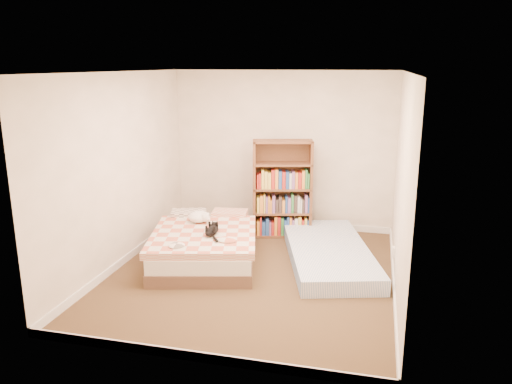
% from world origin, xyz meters
% --- Properties ---
extents(room, '(3.51, 4.01, 2.51)m').
position_xyz_m(room, '(0.00, 0.00, 1.20)').
color(room, '#412D1C').
rests_on(room, ground).
extents(bed, '(1.68, 2.09, 0.49)m').
position_xyz_m(bed, '(-0.73, 0.32, 0.22)').
color(bed, brown).
rests_on(bed, room).
extents(bookshelf, '(0.97, 0.51, 1.49)m').
position_xyz_m(bookshelf, '(0.09, 1.55, 0.55)').
color(bookshelf, '#5A2F1F').
rests_on(bookshelf, room).
extents(floor_mattress, '(1.61, 2.48, 0.21)m').
position_xyz_m(floor_mattress, '(0.90, 0.68, 0.10)').
color(floor_mattress, '#7B9DCE').
rests_on(floor_mattress, room).
extents(black_cat, '(0.20, 0.55, 0.13)m').
position_xyz_m(black_cat, '(-0.56, 0.13, 0.50)').
color(black_cat, black).
rests_on(black_cat, bed).
extents(white_dog, '(0.37, 0.39, 0.15)m').
position_xyz_m(white_dog, '(-0.90, 0.57, 0.52)').
color(white_dog, white).
rests_on(white_dog, bed).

